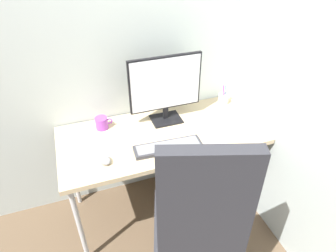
{
  "coord_description": "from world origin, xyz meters",
  "views": [
    {
      "loc": [
        -0.52,
        -1.59,
        2.0
      ],
      "look_at": [
        0.03,
        -0.07,
        0.86
      ],
      "focal_mm": 31.79,
      "sensor_mm": 36.0,
      "label": 1
    }
  ],
  "objects_px": {
    "filing_cabinet": "(208,166)",
    "notebook": "(233,128)",
    "office_chair": "(198,223)",
    "coffee_mug": "(102,123)",
    "mouse": "(105,160)",
    "keyboard": "(168,147)",
    "monitor": "(165,86)",
    "pen_holder": "(223,99)"
  },
  "relations": [
    {
      "from": "mouse",
      "to": "notebook",
      "type": "xyz_separation_m",
      "value": [
        0.92,
        0.04,
        -0.01
      ]
    },
    {
      "from": "office_chair",
      "to": "mouse",
      "type": "height_order",
      "value": "office_chair"
    },
    {
      "from": "office_chair",
      "to": "filing_cabinet",
      "type": "distance_m",
      "value": 0.86
    },
    {
      "from": "keyboard",
      "to": "coffee_mug",
      "type": "height_order",
      "value": "coffee_mug"
    },
    {
      "from": "mouse",
      "to": "pen_holder",
      "type": "distance_m",
      "value": 1.1
    },
    {
      "from": "office_chair",
      "to": "filing_cabinet",
      "type": "bearing_deg",
      "value": 58.35
    },
    {
      "from": "pen_holder",
      "to": "keyboard",
      "type": "bearing_deg",
      "value": -147.34
    },
    {
      "from": "pen_holder",
      "to": "notebook",
      "type": "xyz_separation_m",
      "value": [
        -0.1,
        -0.35,
        -0.03
      ]
    },
    {
      "from": "mouse",
      "to": "filing_cabinet",
      "type": "bearing_deg",
      "value": -4.36
    },
    {
      "from": "office_chair",
      "to": "monitor",
      "type": "relative_size",
      "value": 2.43
    },
    {
      "from": "keyboard",
      "to": "filing_cabinet",
      "type": "bearing_deg",
      "value": 22.58
    },
    {
      "from": "office_chair",
      "to": "pen_holder",
      "type": "relative_size",
      "value": 7.54
    },
    {
      "from": "filing_cabinet",
      "to": "notebook",
      "type": "xyz_separation_m",
      "value": [
        0.1,
        -0.13,
        0.44
      ]
    },
    {
      "from": "filing_cabinet",
      "to": "monitor",
      "type": "bearing_deg",
      "value": 153.42
    },
    {
      "from": "pen_holder",
      "to": "coffee_mug",
      "type": "xyz_separation_m",
      "value": [
        -0.98,
        -0.02,
        0.0
      ]
    },
    {
      "from": "mouse",
      "to": "coffee_mug",
      "type": "height_order",
      "value": "coffee_mug"
    },
    {
      "from": "office_chair",
      "to": "notebook",
      "type": "height_order",
      "value": "office_chair"
    },
    {
      "from": "filing_cabinet",
      "to": "mouse",
      "type": "height_order",
      "value": "mouse"
    },
    {
      "from": "notebook",
      "to": "mouse",
      "type": "bearing_deg",
      "value": -172.27
    },
    {
      "from": "notebook",
      "to": "coffee_mug",
      "type": "distance_m",
      "value": 0.94
    },
    {
      "from": "monitor",
      "to": "keyboard",
      "type": "height_order",
      "value": "monitor"
    },
    {
      "from": "pen_holder",
      "to": "office_chair",
      "type": "bearing_deg",
      "value": -124.43
    },
    {
      "from": "monitor",
      "to": "mouse",
      "type": "bearing_deg",
      "value": -147.49
    },
    {
      "from": "notebook",
      "to": "coffee_mug",
      "type": "height_order",
      "value": "coffee_mug"
    },
    {
      "from": "mouse",
      "to": "coffee_mug",
      "type": "distance_m",
      "value": 0.37
    },
    {
      "from": "mouse",
      "to": "keyboard",
      "type": "bearing_deg",
      "value": -16.5
    },
    {
      "from": "keyboard",
      "to": "office_chair",
      "type": "bearing_deg",
      "value": -90.82
    },
    {
      "from": "filing_cabinet",
      "to": "mouse",
      "type": "distance_m",
      "value": 0.96
    },
    {
      "from": "filing_cabinet",
      "to": "office_chair",
      "type": "bearing_deg",
      "value": -121.65
    },
    {
      "from": "monitor",
      "to": "office_chair",
      "type": "bearing_deg",
      "value": -97.18
    },
    {
      "from": "filing_cabinet",
      "to": "keyboard",
      "type": "bearing_deg",
      "value": -157.42
    },
    {
      "from": "keyboard",
      "to": "mouse",
      "type": "height_order",
      "value": "mouse"
    },
    {
      "from": "filing_cabinet",
      "to": "pen_holder",
      "type": "xyz_separation_m",
      "value": [
        0.2,
        0.22,
        0.48
      ]
    },
    {
      "from": "office_chair",
      "to": "coffee_mug",
      "type": "xyz_separation_m",
      "value": [
        -0.36,
        0.89,
        0.17
      ]
    },
    {
      "from": "monitor",
      "to": "mouse",
      "type": "height_order",
      "value": "monitor"
    },
    {
      "from": "filing_cabinet",
      "to": "notebook",
      "type": "relative_size",
      "value": 3.49
    },
    {
      "from": "monitor",
      "to": "notebook",
      "type": "bearing_deg",
      "value": -34.71
    },
    {
      "from": "office_chair",
      "to": "filing_cabinet",
      "type": "xyz_separation_m",
      "value": [
        0.42,
        0.68,
        -0.31
      ]
    },
    {
      "from": "notebook",
      "to": "office_chair",
      "type": "bearing_deg",
      "value": -127.69
    },
    {
      "from": "monitor",
      "to": "pen_holder",
      "type": "distance_m",
      "value": 0.57
    },
    {
      "from": "filing_cabinet",
      "to": "monitor",
      "type": "relative_size",
      "value": 1.24
    },
    {
      "from": "notebook",
      "to": "keyboard",
      "type": "bearing_deg",
      "value": -169.73
    }
  ]
}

